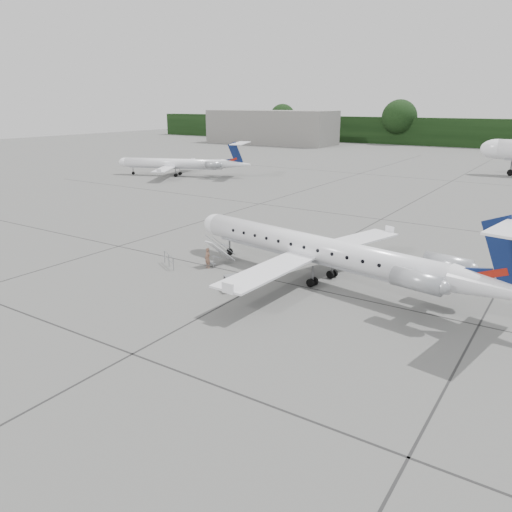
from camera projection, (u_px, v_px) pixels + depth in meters
The scene contains 8 objects.
ground at pixel (302, 311), 30.87m from camera, with size 320.00×320.00×0.00m, color #60605E.
terminal_building at pixel (271, 127), 153.96m from camera, with size 40.00×14.00×10.00m, color slate.
main_regional_jet at pixel (314, 235), 35.58m from camera, with size 25.83×18.60×6.62m, color white, non-canonical shape.
airstair at pixel (220, 251), 39.61m from camera, with size 0.85×2.43×2.08m, color white, non-canonical shape.
passenger at pixel (208, 258), 38.73m from camera, with size 0.59×0.38×1.61m, color #875D4A.
safety_railing at pixel (169, 260), 39.16m from camera, with size 2.20×0.08×1.00m, color gray, non-canonical shape.
baggage_cart at pixel (233, 283), 34.25m from camera, with size 1.19×0.96×1.03m, color black, non-canonical shape.
bg_regional_left at pixel (173, 159), 86.86m from camera, with size 22.77×16.40×5.97m, color white, non-canonical shape.
Camera 1 is at (13.23, -25.38, 12.39)m, focal length 35.00 mm.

